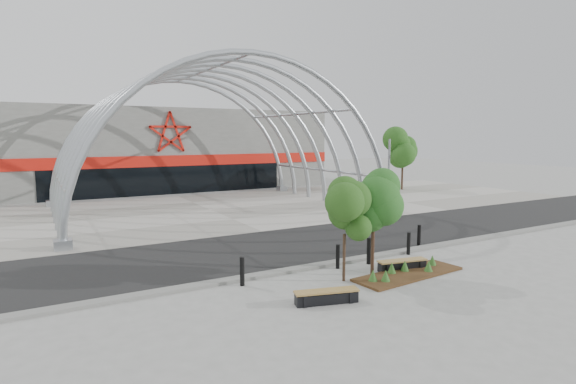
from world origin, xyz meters
The scene contains 18 objects.
ground centered at (0.00, 0.00, 0.00)m, with size 140.00×140.00×0.00m, color gray.
road centered at (0.00, 3.50, 0.01)m, with size 140.00×7.00×0.02m, color black.
forecourt centered at (0.00, 15.50, 0.02)m, with size 60.00×17.00×0.04m, color gray.
kerb centered at (0.00, -0.25, 0.06)m, with size 60.00×0.50×0.12m, color slate.
arena_building centered at (0.00, 33.45, 3.99)m, with size 34.00×15.24×8.00m.
vault_canopy centered at (0.00, 15.50, 0.02)m, with size 20.80×15.80×20.36m.
planting_bed centered at (1.43, -2.90, 0.12)m, with size 4.89×1.88×0.51m.
signal_pole centered at (10.29, 8.11, 2.70)m, with size 0.39×0.71×5.17m.
street_tree_0 centered at (-1.12, -2.24, 2.51)m, with size 1.53×1.53×3.49m.
street_tree_1 centered at (0.30, -2.16, 2.85)m, with size 1.68×1.68×3.97m.
bench_0 centered at (-2.96, -3.80, 0.22)m, with size 2.16×1.01×0.44m.
bench_1 centered at (1.73, -2.30, 0.21)m, with size 2.12×0.87×0.44m.
bollard_0 centered at (-4.64, -0.87, 0.53)m, with size 0.17×0.17×1.05m, color black.
bollard_1 centered at (-0.39, -0.82, 0.50)m, with size 0.16×0.16×1.00m, color black.
bollard_2 centered at (1.13, -0.94, 0.56)m, with size 0.18×0.18×1.13m, color black.
bollard_3 centered at (3.70, -0.64, 0.52)m, with size 0.17×0.17×1.03m, color black.
bollard_4 centered at (5.24, 0.24, 0.53)m, with size 0.17×0.17×1.07m, color black.
bg_tree_1 centered at (21.00, 18.00, 4.25)m, with size 2.70×2.70×5.91m.
Camera 1 is at (-10.89, -15.35, 5.38)m, focal length 28.00 mm.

